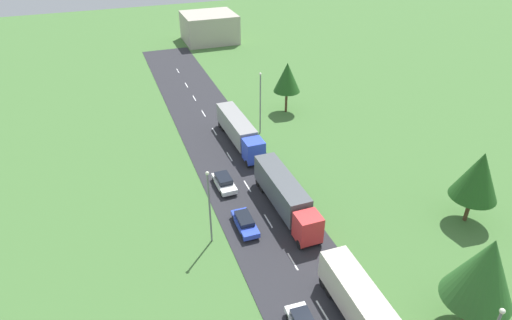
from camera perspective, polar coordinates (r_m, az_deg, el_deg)
road at (r=43.18m, az=4.83°, el=-13.09°), size 10.00×140.00×0.06m
lane_marking_centre at (r=40.87m, az=7.06°, el=-16.47°), size 0.16×120.95×0.01m
truck_lead at (r=37.36m, az=14.21°, el=-18.73°), size 2.67×12.28×3.59m
truck_second at (r=47.80m, az=3.81°, el=-4.49°), size 2.62×12.95×3.80m
truck_third at (r=60.69m, az=-2.20°, el=3.87°), size 2.75×13.43×3.55m
car_third at (r=46.27m, az=-1.45°, el=-8.09°), size 1.81×4.60×1.35m
car_fourth at (r=52.29m, az=-4.16°, el=-2.85°), size 2.03×4.52×1.47m
lamppost_second at (r=42.54m, az=-6.07°, el=-5.69°), size 0.36×0.36×8.39m
lamppost_third at (r=62.26m, az=0.56°, el=7.69°), size 0.36×0.36×9.25m
tree_oak at (r=37.80m, az=27.56°, el=-12.59°), size 5.39×5.39×9.15m
tree_birch at (r=49.80m, az=26.91°, el=-1.81°), size 4.79×4.79×8.38m
tree_maple at (r=69.02m, az=4.06°, el=10.65°), size 4.16×4.16×8.07m
distant_building at (r=107.20m, az=-6.07°, el=16.73°), size 11.80×10.66×6.34m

